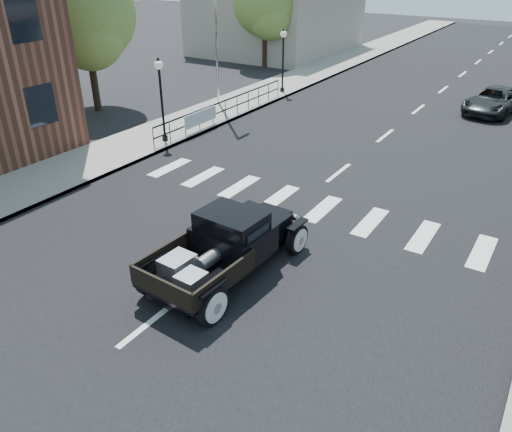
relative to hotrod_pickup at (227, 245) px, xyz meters
The scene contains 13 objects.
ground 1.05m from the hotrod_pickup, 121.10° to the left, with size 120.00×120.00×0.00m, color black.
road 15.56m from the hotrod_pickup, 91.18° to the left, with size 14.00×80.00×0.02m, color black.
road_markings 10.57m from the hotrod_pickup, 91.74° to the left, with size 12.00×60.00×0.06m, color silver, non-canonical shape.
sidewalk_left 17.88m from the hotrod_pickup, 119.59° to the left, with size 3.00×80.00×0.15m, color gray.
low_building_left 32.43m from the hotrod_pickup, 118.23° to the left, with size 10.00×12.00×5.00m, color #A09386.
railing 13.00m from the hotrod_pickup, 125.89° to the left, with size 0.08×10.00×1.00m, color black, non-canonical shape.
banner 11.39m from the hotrod_pickup, 131.47° to the left, with size 0.04×2.20×0.60m, color silver, non-canonical shape.
lamp_post_b 10.32m from the hotrod_pickup, 140.49° to the left, with size 0.36×0.36×3.43m, color black, non-canonical shape.
lamp_post_c 18.36m from the hotrod_pickup, 115.60° to the left, with size 0.36×0.36×3.43m, color black, non-canonical shape.
big_tree_near 16.89m from the hotrod_pickup, 149.22° to the left, with size 4.89×4.89×7.19m, color #5C7632, non-canonical shape.
big_tree_far 26.03m from the hotrod_pickup, 119.64° to the left, with size 4.31×4.31×6.33m, color #5C7632, non-canonical shape.
hotrod_pickup is the anchor object (origin of this frame).
second_car 19.23m from the hotrod_pickup, 81.03° to the left, with size 2.06×4.46×1.24m, color black.
Camera 1 is at (6.62, -9.03, 7.25)m, focal length 35.00 mm.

